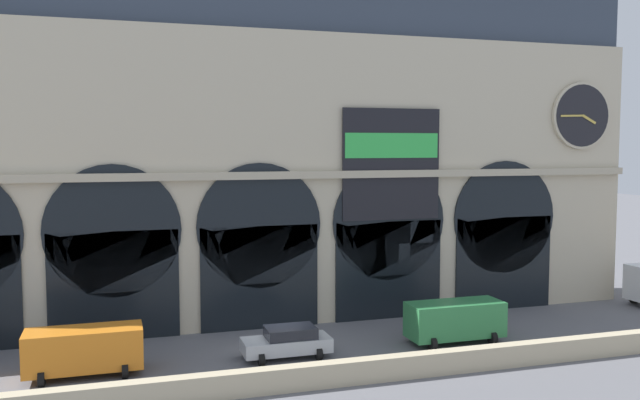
% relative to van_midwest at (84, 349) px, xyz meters
% --- Properties ---
extents(ground_plane, '(200.00, 200.00, 0.00)m').
position_rel_van_midwest_xyz_m(ground_plane, '(9.42, 0.51, -1.25)').
color(ground_plane, slate).
extents(quay_parapet_wall, '(90.00, 0.70, 1.07)m').
position_rel_van_midwest_xyz_m(quay_parapet_wall, '(9.42, -4.59, -0.71)').
color(quay_parapet_wall, '#BCAD8C').
rests_on(quay_parapet_wall, ground).
extents(station_building, '(49.73, 4.41, 21.25)m').
position_rel_van_midwest_xyz_m(station_building, '(9.46, 7.51, 9.00)').
color(station_building, beige).
rests_on(station_building, ground).
extents(van_midwest, '(5.20, 2.48, 2.20)m').
position_rel_van_midwest_xyz_m(van_midwest, '(0.00, 0.00, 0.00)').
color(van_midwest, orange).
rests_on(van_midwest, ground).
extents(car_center, '(4.40, 2.22, 1.55)m').
position_rel_van_midwest_xyz_m(car_center, '(9.58, -0.16, -0.44)').
color(car_center, '#ADB2B7').
rests_on(car_center, ground).
extents(van_mideast, '(5.20, 2.48, 2.20)m').
position_rel_van_midwest_xyz_m(van_mideast, '(18.84, -0.32, 0.00)').
color(van_mideast, '#2D7A42').
rests_on(van_mideast, ground).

